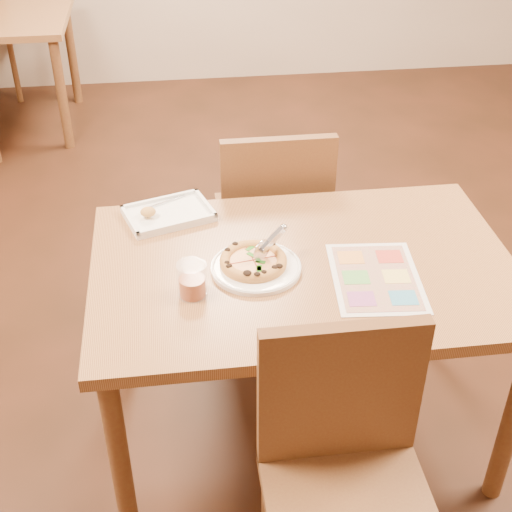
{
  "coord_description": "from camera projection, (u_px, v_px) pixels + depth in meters",
  "views": [
    {
      "loc": [
        -0.37,
        -1.75,
        1.98
      ],
      "look_at": [
        -0.15,
        -0.01,
        0.77
      ],
      "focal_mm": 50.0,
      "sensor_mm": 36.0,
      "label": 1
    }
  ],
  "objects": [
    {
      "name": "appetizer_tray",
      "position": [
        167.0,
        215.0,
        2.4
      ],
      "size": [
        0.33,
        0.27,
        0.05
      ],
      "rotation": [
        0.0,
        0.0,
        0.31
      ],
      "color": "silver",
      "rests_on": "dining_table"
    },
    {
      "name": "glass_tumbler",
      "position": [
        192.0,
        282.0,
        2.03
      ],
      "size": [
        0.09,
        0.09,
        0.11
      ],
      "rotation": [
        0.0,
        0.0,
        -0.11
      ],
      "color": "maroon",
      "rests_on": "dining_table"
    },
    {
      "name": "room",
      "position": [
        313.0,
        63.0,
        1.82
      ],
      "size": [
        7.0,
        7.0,
        7.0
      ],
      "color": "#371B0F",
      "rests_on": "ground"
    },
    {
      "name": "chair_far",
      "position": [
        274.0,
        207.0,
        2.76
      ],
      "size": [
        0.42,
        0.42,
        0.47
      ],
      "rotation": [
        0.0,
        0.0,
        3.14
      ],
      "color": "brown",
      "rests_on": "ground"
    },
    {
      "name": "plate",
      "position": [
        256.0,
        268.0,
        2.15
      ],
      "size": [
        0.27,
        0.27,
        0.01
      ],
      "primitive_type": "cylinder",
      "rotation": [
        0.0,
        0.0,
        0.0
      ],
      "color": "white",
      "rests_on": "dining_table"
    },
    {
      "name": "pizza",
      "position": [
        253.0,
        261.0,
        2.15
      ],
      "size": [
        0.21,
        0.21,
        0.03
      ],
      "rotation": [
        0.0,
        0.0,
        0.17
      ],
      "color": "gold",
      "rests_on": "plate"
    },
    {
      "name": "pizza_cutter",
      "position": [
        270.0,
        242.0,
        2.14
      ],
      "size": [
        0.11,
        0.09,
        0.08
      ],
      "rotation": [
        0.0,
        0.0,
        0.68
      ],
      "color": "silver",
      "rests_on": "pizza"
    },
    {
      "name": "menu",
      "position": [
        376.0,
        277.0,
        2.12
      ],
      "size": [
        0.29,
        0.38,
        0.0
      ],
      "primitive_type": "cube",
      "rotation": [
        0.0,
        0.0,
        -0.09
      ],
      "color": "silver",
      "rests_on": "dining_table"
    },
    {
      "name": "dining_table",
      "position": [
        303.0,
        286.0,
        2.23
      ],
      "size": [
        1.3,
        0.85,
        0.72
      ],
      "color": "#9A6B3D",
      "rests_on": "ground"
    },
    {
      "name": "chair_near",
      "position": [
        346.0,
        452.0,
        1.78
      ],
      "size": [
        0.42,
        0.42,
        0.47
      ],
      "color": "brown",
      "rests_on": "ground"
    }
  ]
}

